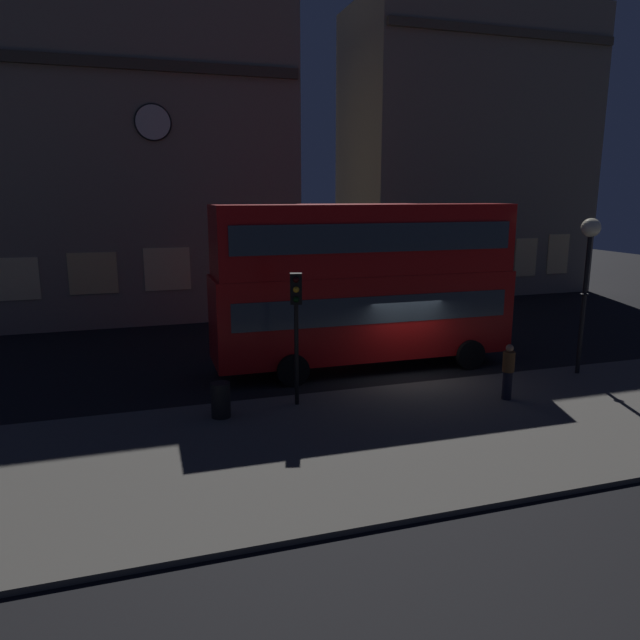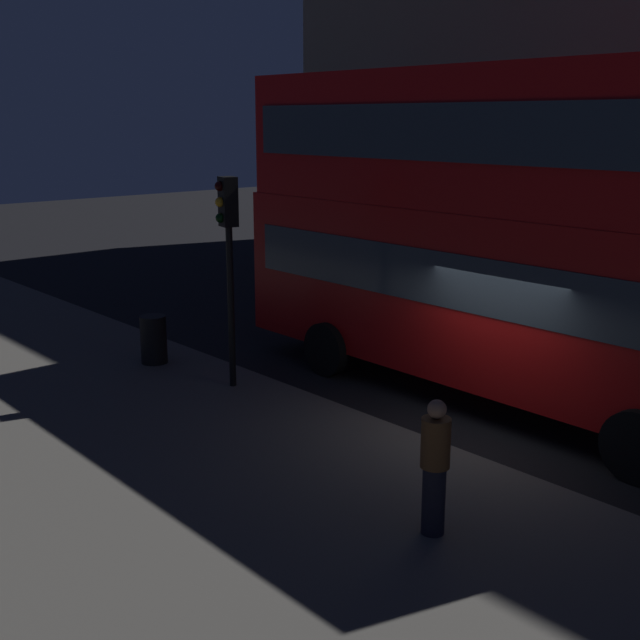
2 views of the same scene
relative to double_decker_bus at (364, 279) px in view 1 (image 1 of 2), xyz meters
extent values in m
plane|color=black|center=(1.04, -1.49, -3.13)|extent=(80.00, 80.00, 0.00)
cube|color=#4C4944|center=(1.04, -5.98, -3.07)|extent=(44.00, 7.21, 0.12)
cube|color=gray|center=(-7.59, 13.36, 4.08)|extent=(15.93, 8.44, 14.44)
cube|color=#473F33|center=(-7.59, 9.02, 8.15)|extent=(15.61, 0.24, 0.44)
cube|color=#F9E09E|center=(-12.36, 9.11, -0.72)|extent=(2.04, 0.06, 1.82)
cube|color=#E5C67F|center=(-9.18, 9.11, -0.59)|extent=(2.04, 0.06, 1.83)
cube|color=#F9E09E|center=(-5.99, 9.11, -0.52)|extent=(2.04, 0.06, 1.94)
cube|color=#E5C67F|center=(-2.81, 9.11, -0.49)|extent=(2.04, 0.06, 2.00)
cylinder|color=silver|center=(-6.27, 9.06, 5.84)|extent=(1.46, 0.12, 1.46)
torus|color=black|center=(-6.27, 9.06, 5.84)|extent=(1.58, 0.12, 1.58)
cube|color=gray|center=(12.48, 14.90, 5.20)|extent=(14.26, 7.39, 16.67)
cube|color=brown|center=(12.48, 11.08, 11.36)|extent=(13.98, 0.24, 0.44)
cube|color=#F2D18C|center=(7.92, 11.17, -0.65)|extent=(1.46, 0.06, 1.98)
cube|color=#E5C67F|center=(10.20, 11.17, -0.60)|extent=(1.46, 0.06, 2.54)
cube|color=#E5C67F|center=(12.48, 11.17, -0.85)|extent=(1.46, 0.06, 1.83)
cube|color=#F2D18C|center=(14.77, 11.17, -0.86)|extent=(1.46, 0.06, 2.24)
cube|color=#F2D18C|center=(17.05, 11.17, -0.73)|extent=(1.46, 0.06, 2.38)
cube|color=#B20F0F|center=(0.00, 0.00, -1.20)|extent=(10.30, 2.51, 2.84)
cube|color=#B20F0F|center=(0.00, 0.00, 1.36)|extent=(10.09, 2.46, 2.28)
cube|color=#2D3842|center=(0.00, 0.00, -0.84)|extent=(9.48, 2.57, 0.90)
cube|color=#2D3842|center=(0.00, 0.00, 1.47)|extent=(9.48, 2.57, 0.90)
cube|color=#F2D84C|center=(5.08, -0.05, 1.99)|extent=(0.09, 1.45, 0.44)
sphere|color=white|center=(5.16, 0.74, -2.27)|extent=(0.24, 0.24, 0.24)
sphere|color=white|center=(5.15, -0.83, -2.27)|extent=(0.24, 0.24, 0.24)
cylinder|color=black|center=(3.50, 1.23, -2.62)|extent=(1.04, 0.25, 1.04)
cylinder|color=black|center=(3.48, -1.29, -2.62)|extent=(1.04, 0.25, 1.04)
cylinder|color=black|center=(-2.82, 1.29, -2.62)|extent=(1.04, 0.25, 1.04)
cylinder|color=black|center=(-2.84, -1.24, -2.62)|extent=(1.04, 0.25, 1.04)
cylinder|color=black|center=(-3.24, -3.15, -1.57)|extent=(0.12, 0.12, 2.89)
cube|color=black|center=(-3.24, -3.15, 0.30)|extent=(0.37, 0.32, 0.85)
sphere|color=black|center=(-3.28, -3.29, 0.57)|extent=(0.17, 0.17, 0.17)
sphere|color=orange|center=(-3.28, -3.29, 0.30)|extent=(0.17, 0.17, 0.17)
sphere|color=black|center=(-3.28, -3.29, 0.03)|extent=(0.17, 0.17, 0.17)
cylinder|color=black|center=(6.46, -3.08, -0.75)|extent=(0.14, 0.14, 4.53)
torus|color=black|center=(6.46, -3.08, -0.36)|extent=(0.28, 0.28, 0.06)
sphere|color=#F9EFC6|center=(6.46, -3.08, 1.78)|extent=(0.60, 0.60, 0.60)
cylinder|color=black|center=(2.68, -4.57, -2.60)|extent=(0.27, 0.27, 0.83)
cylinder|color=#513319|center=(2.68, -4.57, -1.89)|extent=(0.34, 0.34, 0.59)
sphere|color=#8C664C|center=(2.68, -4.57, -1.49)|extent=(0.22, 0.22, 0.22)
cylinder|color=black|center=(-5.43, -3.47, -2.54)|extent=(0.52, 0.52, 0.95)
camera|label=1|loc=(-7.37, -18.44, 2.82)|focal=33.04mm
camera|label=2|loc=(8.19, -11.26, 1.69)|focal=45.42mm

